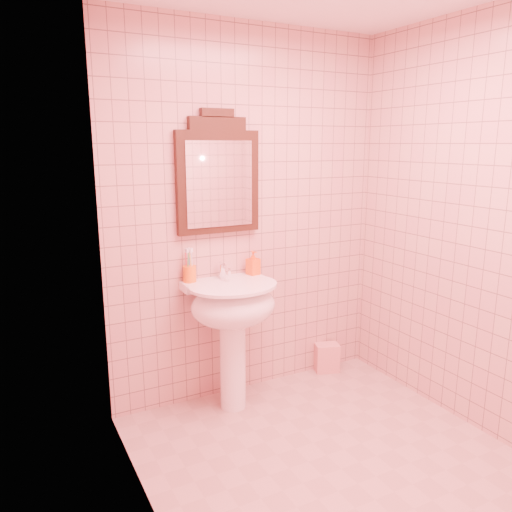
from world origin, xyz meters
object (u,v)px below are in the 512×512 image
soap_dispenser (253,263)px  toothbrush_cup (190,273)px  towel (327,358)px  pedestal_sink (233,314)px  mirror (218,177)px

soap_dispenser → toothbrush_cup: bearing=162.1°
toothbrush_cup → soap_dispenser: 0.45m
soap_dispenser → towel: size_ratio=0.75×
pedestal_sink → towel: size_ratio=3.92×
pedestal_sink → towel: pedestal_sink is taller
pedestal_sink → mirror: (0.00, 0.20, 0.87)m
mirror → pedestal_sink: bearing=-90.0°
mirror → toothbrush_cup: mirror is taller
mirror → towel: bearing=-2.8°
soap_dispenser → towel: soap_dispenser is taller
pedestal_sink → mirror: 0.89m
towel → pedestal_sink: bearing=-169.8°
pedestal_sink → mirror: mirror is taller
pedestal_sink → toothbrush_cup: (-0.22, 0.18, 0.26)m
toothbrush_cup → towel: size_ratio=0.89×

